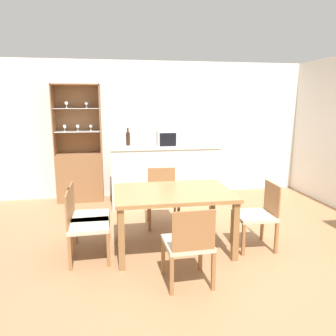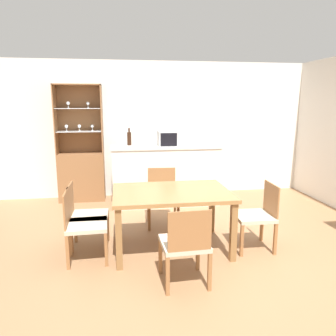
# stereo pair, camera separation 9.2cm
# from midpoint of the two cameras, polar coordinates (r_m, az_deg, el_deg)

# --- Properties ---
(ground_plane) EXTENTS (18.00, 18.00, 0.00)m
(ground_plane) POSITION_cam_midpoint_polar(r_m,az_deg,el_deg) (4.23, 7.01, -13.71)
(ground_plane) COLOR #936B47
(wall_back) EXTENTS (6.80, 0.06, 2.55)m
(wall_back) POSITION_cam_midpoint_polar(r_m,az_deg,el_deg) (6.42, 0.53, 6.77)
(wall_back) COLOR silver
(wall_back) RESTS_ON ground_plane
(kitchen_counter) EXTENTS (1.89, 0.58, 1.04)m
(kitchen_counter) POSITION_cam_midpoint_polar(r_m,az_deg,el_deg) (5.79, -1.04, -1.27)
(kitchen_counter) COLOR silver
(kitchen_counter) RESTS_ON ground_plane
(display_cabinet) EXTENTS (0.82, 0.40, 2.10)m
(display_cabinet) POSITION_cam_midpoint_polar(r_m,az_deg,el_deg) (6.23, -15.49, -0.07)
(display_cabinet) COLOR brown
(display_cabinet) RESTS_ON ground_plane
(dining_table) EXTENTS (1.40, 0.99, 0.74)m
(dining_table) POSITION_cam_midpoint_polar(r_m,az_deg,el_deg) (3.99, 0.18, -5.24)
(dining_table) COLOR olive
(dining_table) RESTS_ON ground_plane
(dining_chair_head_far) EXTENTS (0.48, 0.48, 0.82)m
(dining_chair_head_far) POSITION_cam_midpoint_polar(r_m,az_deg,el_deg) (4.84, -1.50, -4.97)
(dining_chair_head_far) COLOR #C1B299
(dining_chair_head_far) RESTS_ON ground_plane
(dining_chair_side_left_far) EXTENTS (0.46, 0.46, 0.82)m
(dining_chair_side_left_far) POSITION_cam_midpoint_polar(r_m,az_deg,el_deg) (4.16, -14.60, -8.11)
(dining_chair_side_left_far) COLOR #C1B299
(dining_chair_side_left_far) RESTS_ON ground_plane
(dining_chair_side_right_near) EXTENTS (0.47, 0.47, 0.82)m
(dining_chair_side_right_near) POSITION_cam_midpoint_polar(r_m,az_deg,el_deg) (4.22, 14.75, -7.86)
(dining_chair_side_right_near) COLOR #C1B299
(dining_chair_side_right_near) RESTS_ON ground_plane
(dining_chair_side_left_near) EXTENTS (0.47, 0.47, 0.82)m
(dining_chair_side_left_near) POSITION_cam_midpoint_polar(r_m,az_deg,el_deg) (3.88, -14.96, -9.58)
(dining_chair_side_left_near) COLOR #C1B299
(dining_chair_side_left_near) RESTS_ON ground_plane
(dining_chair_head_near) EXTENTS (0.47, 0.47, 0.82)m
(dining_chair_head_near) POSITION_cam_midpoint_polar(r_m,az_deg,el_deg) (3.30, 2.77, -13.05)
(dining_chair_head_near) COLOR #C1B299
(dining_chair_head_near) RESTS_ON ground_plane
(microwave) EXTENTS (0.44, 0.36, 0.26)m
(microwave) POSITION_cam_midpoint_polar(r_m,az_deg,el_deg) (5.70, -0.18, 5.17)
(microwave) COLOR #B7BABF
(microwave) RESTS_ON kitchen_counter
(wine_bottle) EXTENTS (0.07, 0.07, 0.31)m
(wine_bottle) POSITION_cam_midpoint_polar(r_m,az_deg,el_deg) (5.83, -7.43, 5.14)
(wine_bottle) COLOR black
(wine_bottle) RESTS_ON kitchen_counter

